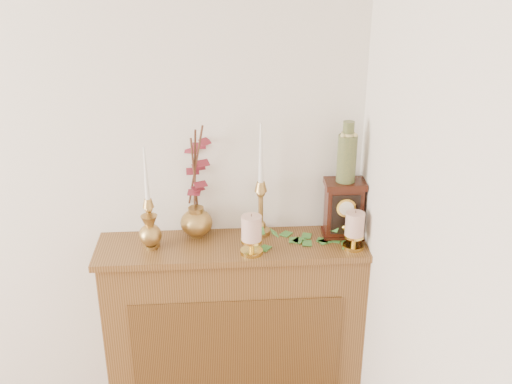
{
  "coord_description": "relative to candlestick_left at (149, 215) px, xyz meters",
  "views": [
    {
      "loc": [
        1.33,
        -0.3,
        2.22
      ],
      "look_at": [
        1.5,
        2.05,
        1.2
      ],
      "focal_mm": 42.0,
      "sensor_mm": 36.0,
      "label": 1
    }
  ],
  "objects": [
    {
      "name": "mantel_clock",
      "position": [
        0.88,
        0.04,
        -0.02
      ],
      "size": [
        0.19,
        0.13,
        0.27
      ],
      "rotation": [
        0.0,
        0.0,
        -0.03
      ],
      "color": "#36120A",
      "rests_on": "console_shelf"
    },
    {
      "name": "console_shelf",
      "position": [
        0.37,
        -0.01,
        -0.65
      ],
      "size": [
        1.24,
        0.34,
        0.93
      ],
      "color": "brown",
      "rests_on": "ground"
    },
    {
      "name": "pillar_candle_right",
      "position": [
        0.9,
        -0.09,
        -0.06
      ],
      "size": [
        0.1,
        0.1,
        0.18
      ],
      "rotation": [
        0.0,
        0.0,
        0.09
      ],
      "color": "gold",
      "rests_on": "console_shelf"
    },
    {
      "name": "candlestick_center",
      "position": [
        0.5,
        0.08,
        0.02
      ],
      "size": [
        0.09,
        0.09,
        0.54
      ],
      "rotation": [
        0.0,
        0.0,
        -0.37
      ],
      "color": "tan",
      "rests_on": "console_shelf"
    },
    {
      "name": "bud_vase",
      "position": [
        0.0,
        -0.03,
        -0.07
      ],
      "size": [
        0.1,
        0.1,
        0.16
      ],
      "rotation": [
        0.0,
        0.0,
        -0.37
      ],
      "color": "tan",
      "rests_on": "console_shelf"
    },
    {
      "name": "candlestick_left",
      "position": [
        0.0,
        0.0,
        0.0
      ],
      "size": [
        0.08,
        0.08,
        0.47
      ],
      "rotation": [
        0.0,
        0.0,
        -0.36
      ],
      "color": "tan",
      "rests_on": "console_shelf"
    },
    {
      "name": "ceramic_vase",
      "position": [
        0.88,
        0.04,
        0.24
      ],
      "size": [
        0.09,
        0.09,
        0.28
      ],
      "rotation": [
        0.0,
        0.0,
        -0.03
      ],
      "color": "#1A3429",
      "rests_on": "mantel_clock"
    },
    {
      "name": "ivy_garland",
      "position": [
        0.66,
        -0.01,
        -0.14
      ],
      "size": [
        0.45,
        0.21,
        0.09
      ],
      "rotation": [
        0.0,
        0.0,
        0.31
      ],
      "color": "#37752C",
      "rests_on": "console_shelf"
    },
    {
      "name": "ginger_jar",
      "position": [
        0.21,
        0.12,
        0.09
      ],
      "size": [
        0.22,
        0.24,
        0.55
      ],
      "rotation": [
        0.0,
        0.0,
        0.21
      ],
      "color": "tan",
      "rests_on": "console_shelf"
    },
    {
      "name": "pillar_candle_left",
      "position": [
        0.45,
        -0.1,
        -0.05
      ],
      "size": [
        0.1,
        0.1,
        0.19
      ],
      "rotation": [
        0.0,
        0.0,
        -0.18
      ],
      "color": "gold",
      "rests_on": "console_shelf"
    }
  ]
}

